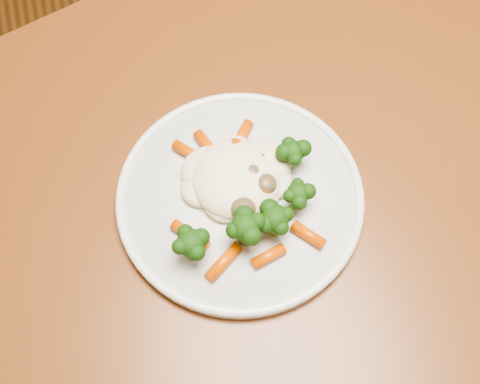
{
  "coord_description": "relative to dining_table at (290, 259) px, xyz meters",
  "views": [
    {
      "loc": [
        -0.33,
        -0.45,
        1.32
      ],
      "look_at": [
        -0.25,
        -0.18,
        0.77
      ],
      "focal_mm": 45.0,
      "sensor_mm": 36.0,
      "label": 1
    }
  ],
  "objects": [
    {
      "name": "plate",
      "position": [
        -0.05,
        0.04,
        0.1
      ],
      "size": [
        0.26,
        0.26,
        0.01
      ],
      "primitive_type": "cylinder",
      "color": "white",
      "rests_on": "dining_table"
    },
    {
      "name": "meal",
      "position": [
        -0.05,
        0.04,
        0.13
      ],
      "size": [
        0.17,
        0.17,
        0.04
      ],
      "color": "#FCF2CA",
      "rests_on": "plate"
    },
    {
      "name": "dining_table",
      "position": [
        0.0,
        0.0,
        0.0
      ],
      "size": [
        1.4,
        1.13,
        0.75
      ],
      "rotation": [
        0.0,
        0.0,
        0.3
      ],
      "color": "brown",
      "rests_on": "ground"
    }
  ]
}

